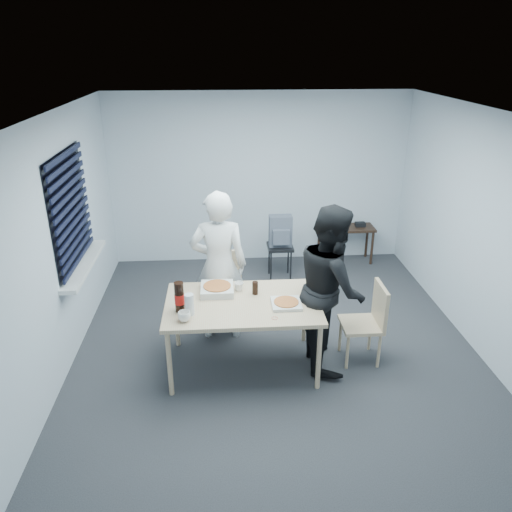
{
  "coord_description": "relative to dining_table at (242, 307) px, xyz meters",
  "views": [
    {
      "loc": [
        -0.57,
        -4.92,
        3.21
      ],
      "look_at": [
        -0.22,
        0.1,
        1.06
      ],
      "focal_mm": 35.0,
      "sensor_mm": 36.0,
      "label": 1
    }
  ],
  "objects": [
    {
      "name": "room",
      "position": [
        -1.81,
        0.81,
        0.73
      ],
      "size": [
        5.0,
        5.0,
        5.0
      ],
      "color": "#2A2B2F",
      "rests_on": "ground"
    },
    {
      "name": "dining_table",
      "position": [
        0.0,
        0.0,
        0.0
      ],
      "size": [
        1.58,
        1.0,
        0.77
      ],
      "color": "#C6B189",
      "rests_on": "ground"
    },
    {
      "name": "chair_far",
      "position": [
        -0.17,
        1.0,
        -0.2
      ],
      "size": [
        0.42,
        0.42,
        0.89
      ],
      "color": "#C6B189",
      "rests_on": "ground"
    },
    {
      "name": "chair_right",
      "position": [
        1.36,
        0.03,
        -0.2
      ],
      "size": [
        0.42,
        0.42,
        0.89
      ],
      "color": "#C6B189",
      "rests_on": "ground"
    },
    {
      "name": "person_white",
      "position": [
        -0.24,
        0.65,
        0.18
      ],
      "size": [
        0.65,
        0.42,
        1.77
      ],
      "primitive_type": "imported",
      "rotation": [
        0.0,
        0.0,
        3.14
      ],
      "color": "silver",
      "rests_on": "ground"
    },
    {
      "name": "person_black",
      "position": [
        0.92,
        0.04,
        0.18
      ],
      "size": [
        0.47,
        0.86,
        1.77
      ],
      "primitive_type": "imported",
      "rotation": [
        0.0,
        0.0,
        1.57
      ],
      "color": "black",
      "rests_on": "ground"
    },
    {
      "name": "side_table",
      "position": [
        1.74,
        2.69,
        -0.21
      ],
      "size": [
        0.86,
        0.38,
        0.58
      ],
      "color": "#312016",
      "rests_on": "ground"
    },
    {
      "name": "stool",
      "position": [
        0.64,
        2.15,
        -0.31
      ],
      "size": [
        0.37,
        0.37,
        0.51
      ],
      "color": "black",
      "rests_on": "ground"
    },
    {
      "name": "backpack",
      "position": [
        0.64,
        2.14,
        0.02
      ],
      "size": [
        0.32,
        0.24,
        0.45
      ],
      "rotation": [
        0.0,
        0.0,
        -0.07
      ],
      "color": "slate",
      "rests_on": "stool"
    },
    {
      "name": "pizza_box_a",
      "position": [
        -0.26,
        0.24,
        0.1
      ],
      "size": [
        0.34,
        0.34,
        0.09
      ],
      "rotation": [
        0.0,
        0.0,
        -0.4
      ],
      "color": "silver",
      "rests_on": "dining_table"
    },
    {
      "name": "pizza_box_b",
      "position": [
        0.44,
        -0.09,
        0.08
      ],
      "size": [
        0.3,
        0.3,
        0.04
      ],
      "rotation": [
        0.0,
        0.0,
        -0.19
      ],
      "color": "silver",
      "rests_on": "dining_table"
    },
    {
      "name": "mug_a",
      "position": [
        -0.57,
        -0.33,
        0.11
      ],
      "size": [
        0.17,
        0.17,
        0.1
      ],
      "primitive_type": "imported",
      "rotation": [
        0.0,
        0.0,
        0.52
      ],
      "color": "white",
      "rests_on": "dining_table"
    },
    {
      "name": "mug_b",
      "position": [
        -0.02,
        0.27,
        0.11
      ],
      "size": [
        0.1,
        0.1,
        0.09
      ],
      "primitive_type": "imported",
      "color": "white",
      "rests_on": "dining_table"
    },
    {
      "name": "cola_glass",
      "position": [
        0.14,
        0.17,
        0.13
      ],
      "size": [
        0.08,
        0.08,
        0.14
      ],
      "primitive_type": "cylinder",
      "rotation": [
        0.0,
        0.0,
        0.39
      ],
      "color": "black",
      "rests_on": "dining_table"
    },
    {
      "name": "soda_bottle",
      "position": [
        -0.62,
        -0.14,
        0.21
      ],
      "size": [
        0.1,
        0.1,
        0.31
      ],
      "rotation": [
        0.0,
        0.0,
        0.22
      ],
      "color": "black",
      "rests_on": "dining_table"
    },
    {
      "name": "plastic_cups",
      "position": [
        -0.52,
        -0.21,
        0.17
      ],
      "size": [
        0.12,
        0.12,
        0.22
      ],
      "primitive_type": "cylinder",
      "rotation": [
        0.0,
        0.0,
        -0.37
      ],
      "color": "silver",
      "rests_on": "dining_table"
    },
    {
      "name": "rubber_band",
      "position": [
        0.3,
        -0.35,
        0.06
      ],
      "size": [
        0.08,
        0.08,
        0.0
      ],
      "primitive_type": "torus",
      "rotation": [
        0.0,
        0.0,
        0.4
      ],
      "color": "red",
      "rests_on": "dining_table"
    },
    {
      "name": "papers",
      "position": [
        1.59,
        2.66,
        -0.13
      ],
      "size": [
        0.25,
        0.31,
        0.0
      ],
      "primitive_type": "cube",
      "rotation": [
        0.0,
        0.0,
        -0.22
      ],
      "color": "white",
      "rests_on": "side_table"
    },
    {
      "name": "black_box",
      "position": [
        1.96,
        2.7,
        -0.1
      ],
      "size": [
        0.17,
        0.14,
        0.06
      ],
      "primitive_type": "cube",
      "rotation": [
        0.0,
        0.0,
        -0.25
      ],
      "color": "black",
      "rests_on": "side_table"
    }
  ]
}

